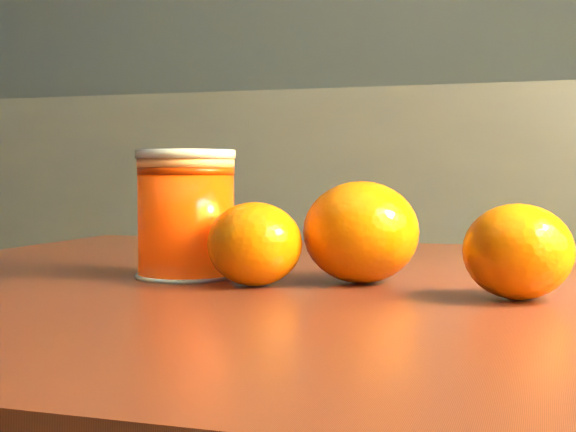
% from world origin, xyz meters
% --- Properties ---
extents(kitchen_counter, '(3.15, 0.60, 0.90)m').
position_xyz_m(kitchen_counter, '(0.00, 1.45, 0.45)').
color(kitchen_counter, '#515157').
rests_on(kitchen_counter, ground).
extents(table, '(0.91, 0.64, 0.68)m').
position_xyz_m(table, '(0.82, 0.32, 0.59)').
color(table, maroon).
rests_on(table, ground).
extents(juice_glass, '(0.07, 0.07, 0.09)m').
position_xyz_m(juice_glass, '(0.63, 0.31, 0.72)').
color(juice_glass, '#FF3B05').
rests_on(juice_glass, table).
extents(orange_front, '(0.09, 0.09, 0.07)m').
position_xyz_m(orange_front, '(0.75, 0.32, 0.71)').
color(orange_front, orange).
rests_on(orange_front, table).
extents(orange_back, '(0.07, 0.07, 0.06)m').
position_xyz_m(orange_back, '(0.85, 0.27, 0.71)').
color(orange_back, orange).
rests_on(orange_back, table).
extents(orange_extra, '(0.08, 0.08, 0.05)m').
position_xyz_m(orange_extra, '(0.69, 0.28, 0.71)').
color(orange_extra, orange).
rests_on(orange_extra, table).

